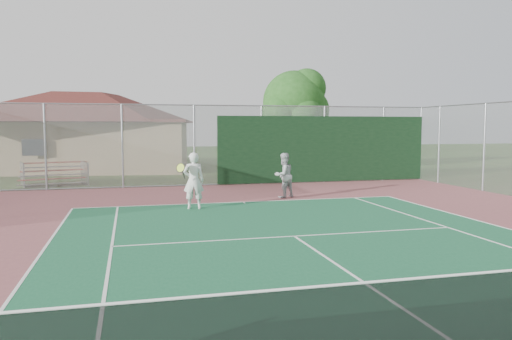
{
  "coord_description": "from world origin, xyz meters",
  "views": [
    {
      "loc": [
        -3.69,
        -4.52,
        2.58
      ],
      "look_at": [
        -0.23,
        9.16,
        1.35
      ],
      "focal_mm": 35.0,
      "sensor_mm": 36.0,
      "label": 1
    }
  ],
  "objects_px": {
    "clubhouse": "(88,124)",
    "player_white_front": "(193,181)",
    "bleachers": "(54,173)",
    "tree": "(296,104)",
    "player_grey_back": "(284,176)"
  },
  "relations": [
    {
      "from": "clubhouse",
      "to": "bleachers",
      "type": "xyz_separation_m",
      "value": [
        -0.88,
        -7.9,
        -2.21
      ]
    },
    {
      "from": "player_white_front",
      "to": "tree",
      "type": "bearing_deg",
      "value": -113.12
    },
    {
      "from": "clubhouse",
      "to": "bleachers",
      "type": "distance_m",
      "value": 8.25
    },
    {
      "from": "bleachers",
      "to": "player_white_front",
      "type": "relative_size",
      "value": 1.74
    },
    {
      "from": "clubhouse",
      "to": "player_grey_back",
      "type": "distance_m",
      "value": 16.29
    },
    {
      "from": "bleachers",
      "to": "tree",
      "type": "distance_m",
      "value": 13.36
    },
    {
      "from": "bleachers",
      "to": "player_grey_back",
      "type": "bearing_deg",
      "value": -51.33
    },
    {
      "from": "player_white_front",
      "to": "player_grey_back",
      "type": "distance_m",
      "value": 3.85
    },
    {
      "from": "clubhouse",
      "to": "player_white_front",
      "type": "relative_size",
      "value": 7.69
    },
    {
      "from": "clubhouse",
      "to": "tree",
      "type": "distance_m",
      "value": 12.38
    },
    {
      "from": "clubhouse",
      "to": "player_white_front",
      "type": "bearing_deg",
      "value": -66.54
    },
    {
      "from": "player_grey_back",
      "to": "clubhouse",
      "type": "bearing_deg",
      "value": -85.93
    },
    {
      "from": "bleachers",
      "to": "player_grey_back",
      "type": "xyz_separation_m",
      "value": [
        8.64,
        -6.3,
        0.27
      ]
    },
    {
      "from": "clubhouse",
      "to": "tree",
      "type": "bearing_deg",
      "value": -12.14
    },
    {
      "from": "bleachers",
      "to": "player_white_front",
      "type": "bearing_deg",
      "value": -72.26
    }
  ]
}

